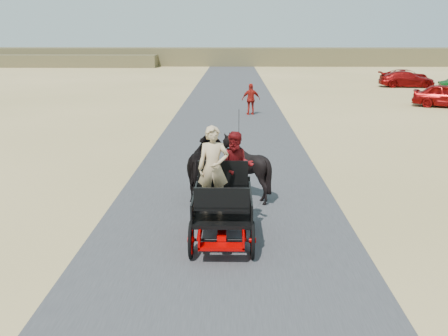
{
  "coord_description": "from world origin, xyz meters",
  "views": [
    {
      "loc": [
        0.21,
        -9.6,
        4.38
      ],
      "look_at": [
        -0.01,
        2.15,
        1.2
      ],
      "focal_mm": 40.0,
      "sensor_mm": 36.0,
      "label": 1
    }
  ],
  "objects_px": {
    "horse_right": "(245,167)",
    "car_d": "(405,76)",
    "carriage": "(223,224)",
    "pedestrian": "(251,99)",
    "car_c": "(407,79)",
    "horse_left": "(205,167)"
  },
  "relations": [
    {
      "from": "car_c",
      "to": "horse_left",
      "type": "bearing_deg",
      "value": 156.88
    },
    {
      "from": "pedestrian",
      "to": "car_d",
      "type": "xyz_separation_m",
      "value": [
        14.75,
        19.04,
        -0.26
      ]
    },
    {
      "from": "horse_right",
      "to": "car_c",
      "type": "bearing_deg",
      "value": -115.82
    },
    {
      "from": "horse_right",
      "to": "car_c",
      "type": "xyz_separation_m",
      "value": [
        14.18,
        29.3,
        -0.19
      ]
    },
    {
      "from": "horse_left",
      "to": "car_d",
      "type": "relative_size",
      "value": 0.47
    },
    {
      "from": "carriage",
      "to": "car_d",
      "type": "bearing_deg",
      "value": 66.34
    },
    {
      "from": "horse_left",
      "to": "carriage",
      "type": "bearing_deg",
      "value": 100.39
    },
    {
      "from": "horse_left",
      "to": "car_c",
      "type": "height_order",
      "value": "horse_left"
    },
    {
      "from": "horse_right",
      "to": "car_d",
      "type": "xyz_separation_m",
      "value": [
        15.39,
        33.4,
        -0.25
      ]
    },
    {
      "from": "horse_right",
      "to": "car_d",
      "type": "height_order",
      "value": "horse_right"
    },
    {
      "from": "car_c",
      "to": "car_d",
      "type": "bearing_deg",
      "value": -12.13
    },
    {
      "from": "horse_left",
      "to": "pedestrian",
      "type": "height_order",
      "value": "pedestrian"
    },
    {
      "from": "carriage",
      "to": "horse_left",
      "type": "height_order",
      "value": "horse_left"
    },
    {
      "from": "carriage",
      "to": "car_c",
      "type": "xyz_separation_m",
      "value": [
        14.73,
        32.3,
        0.3
      ]
    },
    {
      "from": "car_d",
      "to": "horse_right",
      "type": "bearing_deg",
      "value": 131.66
    },
    {
      "from": "pedestrian",
      "to": "car_c",
      "type": "distance_m",
      "value": 20.16
    },
    {
      "from": "horse_left",
      "to": "pedestrian",
      "type": "bearing_deg",
      "value": -96.93
    },
    {
      "from": "carriage",
      "to": "horse_right",
      "type": "relative_size",
      "value": 1.41
    },
    {
      "from": "car_c",
      "to": "car_d",
      "type": "height_order",
      "value": "car_c"
    },
    {
      "from": "carriage",
      "to": "car_c",
      "type": "distance_m",
      "value": 35.5
    },
    {
      "from": "carriage",
      "to": "pedestrian",
      "type": "height_order",
      "value": "pedestrian"
    },
    {
      "from": "horse_left",
      "to": "horse_right",
      "type": "relative_size",
      "value": 1.18
    }
  ]
}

